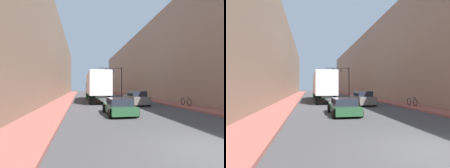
% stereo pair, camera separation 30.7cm
% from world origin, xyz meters
% --- Properties ---
extents(ground_plane, '(200.00, 200.00, 0.00)m').
position_xyz_m(ground_plane, '(0.00, 0.00, 0.00)').
color(ground_plane, '#424244').
extents(sidewalk_right, '(2.60, 80.00, 0.15)m').
position_xyz_m(sidewalk_right, '(6.63, 30.00, 0.07)').
color(sidewalk_right, '#9E564C').
rests_on(sidewalk_right, ground).
extents(sidewalk_left, '(2.60, 80.00, 0.15)m').
position_xyz_m(sidewalk_left, '(-6.63, 30.00, 0.07)').
color(sidewalk_left, '#9E564C').
rests_on(sidewalk_left, ground).
extents(building_right, '(6.00, 80.00, 13.81)m').
position_xyz_m(building_right, '(10.93, 30.00, 6.91)').
color(building_right, '#997A66').
rests_on(building_right, ground).
extents(building_left, '(6.00, 80.00, 14.49)m').
position_xyz_m(building_left, '(-10.93, 30.00, 7.25)').
color(building_left, '#846B56').
rests_on(building_left, ground).
extents(semi_truck, '(2.54, 13.96, 4.02)m').
position_xyz_m(semi_truck, '(-1.98, 21.14, 2.30)').
color(semi_truck, silver).
rests_on(semi_truck, ground).
extents(sedan_car, '(2.06, 4.21, 1.24)m').
position_xyz_m(sedan_car, '(-1.41, 7.88, 0.60)').
color(sedan_car, '#234C2D').
rests_on(sedan_car, ground).
extents(suv_car, '(2.06, 4.40, 1.60)m').
position_xyz_m(suv_car, '(2.06, 14.31, 0.76)').
color(suv_car, slate).
rests_on(suv_car, ground).
extents(traffic_signal_gantry, '(5.65, 0.35, 6.66)m').
position_xyz_m(traffic_signal_gantry, '(3.92, 34.46, 4.56)').
color(traffic_signal_gantry, black).
rests_on(traffic_signal_gantry, ground).
extents(parked_bicycle, '(0.44, 1.82, 0.86)m').
position_xyz_m(parked_bicycle, '(6.55, 11.55, 0.53)').
color(parked_bicycle, black).
rests_on(parked_bicycle, sidewalk_right).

